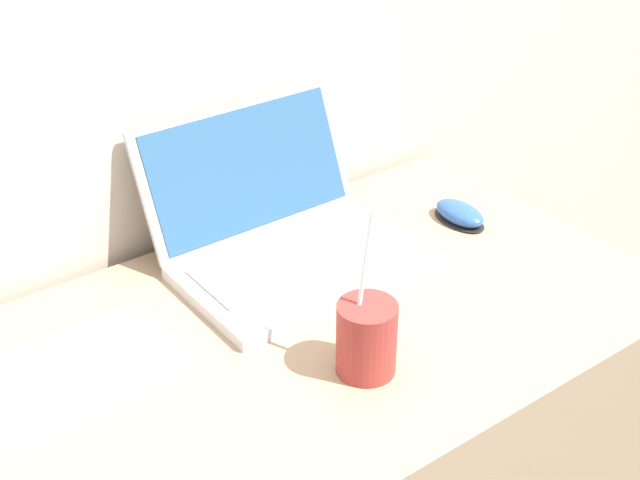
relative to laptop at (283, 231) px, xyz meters
The scene contains 3 objects.
laptop is the anchor object (origin of this frame).
drink_cup 0.31m from the laptop, 103.94° to the right, with size 0.08×0.08×0.23m.
computer_mouse 0.32m from the laptop, 15.33° to the right, with size 0.06×0.10×0.03m.
Camera 1 is at (-0.62, -0.53, 1.48)m, focal length 50.00 mm.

